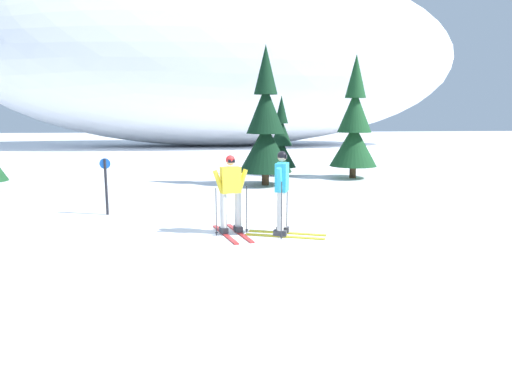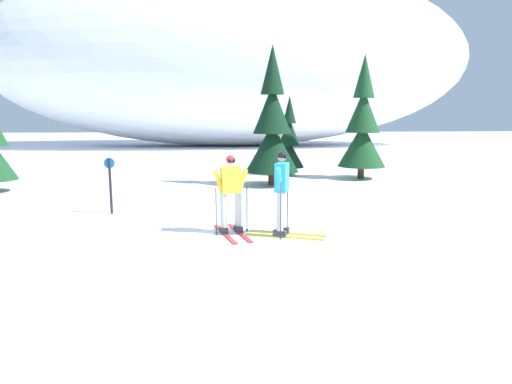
# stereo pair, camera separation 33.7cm
# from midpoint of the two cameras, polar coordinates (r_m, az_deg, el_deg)

# --- Properties ---
(ground_plane) EXTENTS (120.00, 120.00, 0.00)m
(ground_plane) POSITION_cam_midpoint_polar(r_m,az_deg,el_deg) (9.82, -5.03, -5.88)
(ground_plane) COLOR white
(skier_cyan_jacket) EXTENTS (1.78, 0.98, 1.85)m
(skier_cyan_jacket) POSITION_cam_midpoint_polar(r_m,az_deg,el_deg) (9.89, 2.31, 0.03)
(skier_cyan_jacket) COLOR gold
(skier_cyan_jacket) RESTS_ON ground
(skier_yellow_jacket) EXTENTS (0.85, 1.73, 1.75)m
(skier_yellow_jacket) POSITION_cam_midpoint_polar(r_m,az_deg,el_deg) (10.07, -4.13, -0.10)
(skier_yellow_jacket) COLOR red
(skier_yellow_jacket) RESTS_ON ground
(pine_tree_center_left) EXTENTS (1.98, 1.98, 5.12)m
(pine_tree_center_left) POSITION_cam_midpoint_polar(r_m,az_deg,el_deg) (17.00, 0.63, 8.02)
(pine_tree_center_left) COLOR #47301E
(pine_tree_center_left) RESTS_ON ground
(pine_tree_center_right) EXTENTS (1.33, 1.33, 3.43)m
(pine_tree_center_right) POSITION_cam_midpoint_polar(r_m,az_deg,el_deg) (19.99, 2.67, 6.23)
(pine_tree_center_right) COLOR #47301E
(pine_tree_center_right) RESTS_ON ground
(pine_tree_far_right) EXTENTS (1.94, 1.94, 5.03)m
(pine_tree_far_right) POSITION_cam_midpoint_polar(r_m,az_deg,el_deg) (19.35, 11.67, 7.92)
(pine_tree_far_right) COLOR #47301E
(pine_tree_far_right) RESTS_ON ground
(snow_ridge_background) EXTENTS (40.56, 14.54, 14.78)m
(snow_ridge_background) POSITION_cam_midpoint_polar(r_m,az_deg,el_deg) (39.41, -5.22, 16.55)
(snow_ridge_background) COLOR white
(snow_ridge_background) RESTS_ON ground
(trail_marker_post) EXTENTS (0.28, 0.07, 1.50)m
(trail_marker_post) POSITION_cam_midpoint_polar(r_m,az_deg,el_deg) (12.66, -18.95, 1.08)
(trail_marker_post) COLOR black
(trail_marker_post) RESTS_ON ground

